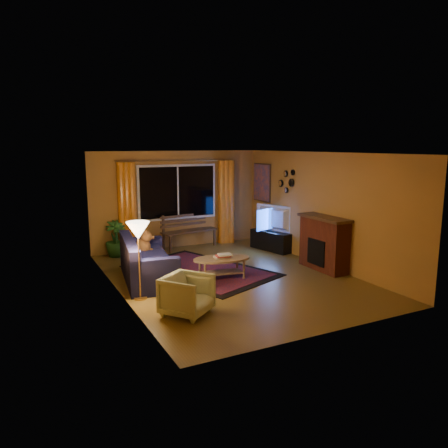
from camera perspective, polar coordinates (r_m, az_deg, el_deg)
name	(u,v)px	position (r m, az deg, el deg)	size (l,w,h in m)	color
floor	(231,277)	(8.96, 0.87, -7.00)	(4.50, 6.00, 0.02)	brown
ceiling	(231,152)	(8.55, 0.91, 9.34)	(4.50, 6.00, 0.02)	white
wall_back	(177,200)	(11.39, -6.13, 3.19)	(4.50, 0.02, 2.50)	#BC833A
wall_left	(117,226)	(7.89, -13.82, -0.25)	(0.02, 6.00, 2.50)	#BC833A
wall_right	(321,209)	(9.90, 12.57, 1.92)	(0.02, 6.00, 2.50)	#BC833A
window	(178,192)	(11.31, -6.04, 4.16)	(2.00, 0.02, 1.30)	black
curtain_rod	(178,161)	(11.21, -6.03, 8.21)	(0.03, 0.03, 3.20)	#BF8C3F
curtain_left	(127,209)	(10.89, -12.55, 1.98)	(0.36, 0.36, 2.24)	orange
curtain_right	(226,202)	(11.83, 0.24, 2.88)	(0.36, 0.36, 2.24)	orange
bench	(190,239)	(11.40, -4.51, -2.01)	(1.49, 0.44, 0.45)	#462E1A
potted_plant	(116,239)	(10.77, -13.96, -1.88)	(0.49, 0.49, 0.87)	#235B1E
sofa	(148,260)	(8.78, -9.95, -4.59)	(0.89, 2.08, 0.84)	#161748
dog	(143,243)	(9.17, -10.54, -2.39)	(0.33, 0.46, 0.50)	brown
armchair	(187,293)	(6.99, -4.84, -8.98)	(0.69, 0.64, 0.71)	beige
floor_lamp	(139,261)	(7.68, -11.03, -4.81)	(0.23, 0.23, 1.36)	#BF8C3F
rug	(200,270)	(9.39, -3.14, -6.05)	(1.97, 3.11, 0.02)	maroon
coffee_table	(222,268)	(8.82, -0.31, -5.77)	(1.16, 1.16, 0.42)	#9C7D59
tv_console	(272,241)	(11.19, 6.23, -2.18)	(0.39, 1.17, 0.49)	black
television	(272,218)	(11.08, 6.28, 0.72)	(1.15, 0.15, 0.66)	black
fireplace	(324,244)	(9.60, 12.94, -2.62)	(0.40, 1.20, 1.10)	maroon
mirror_cluster	(286,180)	(10.84, 8.13, 5.70)	(0.06, 0.60, 0.56)	black
painting	(262,183)	(11.82, 4.97, 5.42)	(0.04, 0.76, 0.96)	orange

